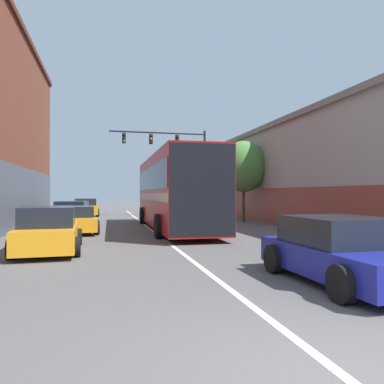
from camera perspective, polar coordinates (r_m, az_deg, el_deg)
The scene contains 11 objects.
lane_center_line at distance 18.55m, azimuth -6.07°, elevation -5.84°, with size 0.14×42.69×0.01m.
building_right_storefront at distance 23.78m, azimuth 25.02°, elevation 3.04°, with size 10.27×21.18×6.08m.
bus at distance 19.07m, azimuth -2.80°, elevation 0.46°, with size 2.91×12.23×3.66m.
hatchback_foreground at distance 8.31m, azimuth 21.87°, elevation -8.38°, with size 2.14×4.01×1.33m.
parked_car_left_near at distance 12.52m, azimuth -20.95°, elevation -5.51°, with size 2.06×4.22×1.41m.
parked_car_left_mid at distance 24.29m, azimuth -17.76°, elevation -2.99°, with size 2.43×4.45×1.35m.
parked_car_left_far at distance 31.38m, azimuth -16.00°, elevation -2.32°, with size 2.32×4.11×1.42m.
parked_car_left_distant at distance 18.20m, azimuth -17.75°, elevation -4.05°, with size 2.51×4.49×1.23m.
traffic_signal_gantry at distance 30.35m, azimuth -2.63°, elevation 6.10°, with size 7.78×0.36×6.98m.
street_tree_near at distance 24.44m, azimuth 7.86°, elevation 3.86°, with size 3.01×2.71×5.22m.
street_tree_far at distance 29.88m, azimuth 3.40°, elevation 3.60°, with size 2.41×2.17×5.17m.
Camera 1 is at (-2.31, -2.97, 1.81)m, focal length 35.00 mm.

